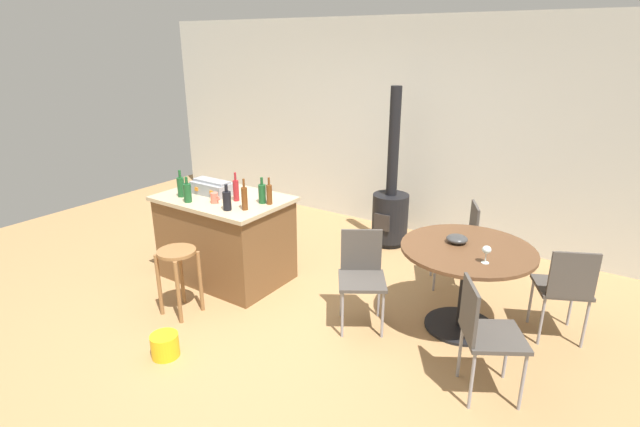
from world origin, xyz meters
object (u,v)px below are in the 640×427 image
object	(u,v)px
wood_stove	(390,208)
cup_1	(214,198)
wine_glass	(487,250)
plastic_bucket	(165,345)
bottle_4	(227,200)
dining_table	(466,267)
folding_chair_left	(362,272)
folding_chair_right	(484,330)
folding_chair_far	(460,237)
bottle_5	(262,193)
bottle_0	(244,198)
folding_chair_near	(565,286)
bottle_3	(181,187)
kitchen_island	(226,237)
wooden_stool	(178,267)
bottle_6	(236,190)
cup_0	(187,187)
bottle_1	(187,192)
bottle_2	(269,194)
toolbox	(212,187)

from	to	relation	value
wood_stove	cup_1	distance (m)	2.24
wine_glass	plastic_bucket	bearing A→B (deg)	-143.24
wood_stove	bottle_4	bearing A→B (deg)	-108.96
wood_stove	cup_1	xyz separation A→B (m)	(-0.96, -1.97, 0.48)
dining_table	folding_chair_left	world-z (taller)	folding_chair_left
folding_chair_right	wine_glass	bearing A→B (deg)	108.56
folding_chair_far	bottle_5	xyz separation A→B (m)	(-1.63, -1.12, 0.47)
bottle_0	folding_chair_near	bearing A→B (deg)	18.04
folding_chair_right	cup_1	xyz separation A→B (m)	(-2.71, 0.15, 0.43)
bottle_3	wine_glass	world-z (taller)	bottle_3
bottle_4	folding_chair_right	bearing A→B (deg)	-1.55
kitchen_island	wine_glass	size ratio (longest dim) A/B	9.14
bottle_0	bottle_3	xyz separation A→B (m)	(-0.81, -0.06, -0.01)
wooden_stool	wine_glass	xyz separation A→B (m)	(2.44, 0.98, 0.40)
bottle_3	cup_1	xyz separation A→B (m)	(0.43, 0.04, -0.06)
bottle_6	plastic_bucket	bearing A→B (deg)	-73.76
bottle_5	bottle_6	world-z (taller)	bottle_6
plastic_bucket	bottle_6	bearing A→B (deg)	106.24
folding_chair_far	cup_0	xyz separation A→B (m)	(-2.55, -1.26, 0.41)
kitchen_island	folding_chair_left	distance (m)	1.63
wood_stove	cup_1	bearing A→B (deg)	-115.91
wine_glass	bottle_5	bearing A→B (deg)	-176.45
folding_chair_right	bottle_1	distance (m)	2.99
folding_chair_left	bottle_0	distance (m)	1.29
bottle_2	bottle_3	distance (m)	0.95
wine_glass	cup_0	bearing A→B (deg)	-174.97
wood_stove	bottle_0	bearing A→B (deg)	-106.37
bottle_1	folding_chair_near	bearing A→B (deg)	17.03
kitchen_island	dining_table	bearing A→B (deg)	10.03
wooden_stool	bottle_4	bearing A→B (deg)	72.51
kitchen_island	folding_chair_far	xyz separation A→B (m)	(2.10, 1.20, 0.07)
folding_chair_near	folding_chair_far	distance (m)	1.16
kitchen_island	cup_0	world-z (taller)	cup_0
cup_0	bottle_1	bearing A→B (deg)	-40.61
folding_chair_far	wine_glass	bearing A→B (deg)	-62.69
bottle_2	folding_chair_far	bearing A→B (deg)	35.60
bottle_0	cup_0	xyz separation A→B (m)	(-0.91, 0.11, -0.07)
bottle_2	plastic_bucket	distance (m)	1.67
folding_chair_right	bottle_3	bearing A→B (deg)	178.00
folding_chair_near	folding_chair_far	world-z (taller)	folding_chair_far
wood_stove	bottle_2	distance (m)	1.84
cup_1	folding_chair_far	bearing A→B (deg)	34.41
wooden_stool	bottle_5	distance (m)	1.04
wooden_stool	toolbox	size ratio (longest dim) A/B	1.46
folding_chair_right	folding_chair_far	bearing A→B (deg)	114.35
folding_chair_left	bottle_0	bearing A→B (deg)	-171.33
folding_chair_far	bottle_1	size ratio (longest dim) A/B	3.45
toolbox	bottle_4	size ratio (longest dim) A/B	1.75
cup_0	bottle_5	bearing A→B (deg)	8.44
bottle_1	cup_0	bearing A→B (deg)	139.39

